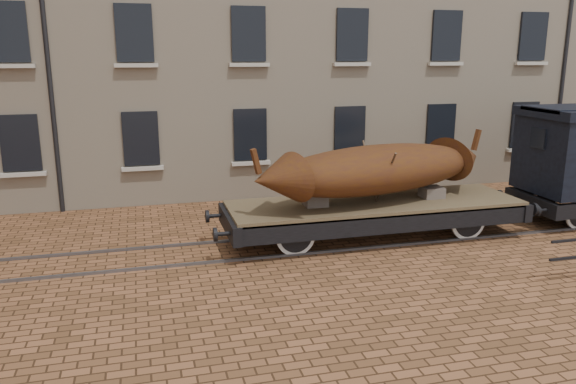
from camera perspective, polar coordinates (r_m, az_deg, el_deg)
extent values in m
plane|color=#56351E|center=(15.25, 9.22, -4.63)|extent=(90.00, 90.00, 0.00)
cube|color=black|center=(18.65, -25.55, 4.52)|extent=(1.10, 0.12, 1.70)
cube|color=#B2AA9B|center=(18.74, -25.28, 1.63)|extent=(1.30, 0.18, 0.12)
cube|color=black|center=(18.32, -14.72, 5.28)|extent=(1.10, 0.12, 1.70)
cube|color=#B2AA9B|center=(18.42, -14.54, 2.33)|extent=(1.30, 0.18, 0.12)
cube|color=black|center=(18.65, -3.87, 5.85)|extent=(1.10, 0.12, 1.70)
cube|color=#B2AA9B|center=(18.75, -3.78, 2.95)|extent=(1.30, 0.18, 0.12)
cube|color=black|center=(19.61, 6.28, 6.19)|extent=(1.10, 0.12, 1.70)
cube|color=#B2AA9B|center=(19.70, 6.27, 3.43)|extent=(1.30, 0.18, 0.12)
cube|color=black|center=(21.12, 15.24, 6.34)|extent=(1.10, 0.12, 1.70)
cube|color=#B2AA9B|center=(21.20, 15.15, 3.77)|extent=(1.30, 0.18, 0.12)
cube|color=black|center=(23.06, 22.85, 6.34)|extent=(1.10, 0.12, 1.70)
cube|color=#B2AA9B|center=(23.14, 22.72, 3.99)|extent=(1.30, 0.18, 0.12)
cube|color=black|center=(18.48, -26.61, 14.35)|extent=(1.10, 0.12, 1.70)
cube|color=#B2AA9B|center=(18.41, -26.32, 11.41)|extent=(1.30, 0.18, 0.12)
cube|color=black|center=(18.14, -15.36, 15.32)|extent=(1.10, 0.12, 1.70)
cube|color=#B2AA9B|center=(18.08, -15.16, 12.32)|extent=(1.30, 0.18, 0.12)
cube|color=black|center=(18.48, -4.03, 15.72)|extent=(1.10, 0.12, 1.70)
cube|color=#B2AA9B|center=(18.41, -3.95, 12.77)|extent=(1.30, 0.18, 0.12)
cube|color=black|center=(19.45, 6.54, 15.58)|extent=(1.10, 0.12, 1.70)
cube|color=#B2AA9B|center=(19.39, 6.52, 12.77)|extent=(1.30, 0.18, 0.12)
cube|color=black|center=(20.97, 15.81, 15.03)|extent=(1.10, 0.12, 1.70)
cube|color=#B2AA9B|center=(20.91, 15.72, 12.43)|extent=(1.30, 0.18, 0.12)
cube|color=black|center=(22.92, 23.62, 14.28)|extent=(1.10, 0.12, 1.70)
cube|color=#B2AA9B|center=(22.87, 23.48, 11.90)|extent=(1.30, 0.18, 0.12)
cube|color=#59595E|center=(14.62, 10.37, -5.37)|extent=(30.00, 0.08, 0.06)
cube|color=#59595E|center=(15.87, 8.17, -3.74)|extent=(30.00, 0.08, 0.06)
cube|color=brown|center=(14.91, 8.81, -1.17)|extent=(7.70, 2.26, 0.12)
cube|color=black|center=(14.07, 10.47, -3.20)|extent=(7.70, 0.16, 0.46)
cube|color=black|center=(15.91, 7.28, -1.08)|extent=(7.70, 0.16, 0.46)
cube|color=black|center=(13.93, -5.94, -3.21)|extent=(0.23, 2.36, 0.46)
cylinder|color=black|center=(13.17, -6.65, -4.25)|extent=(0.36, 0.10, 0.10)
cylinder|color=black|center=(13.14, -7.40, -4.30)|extent=(0.08, 0.33, 0.33)
cylinder|color=black|center=(14.63, -7.53, -2.42)|extent=(0.36, 0.10, 0.10)
cylinder|color=black|center=(14.61, -8.21, -2.47)|extent=(0.08, 0.33, 0.33)
cube|color=black|center=(16.86, 20.88, -1.04)|extent=(0.23, 2.36, 0.46)
cylinder|color=black|center=(16.44, 23.24, -1.63)|extent=(0.36, 0.10, 0.10)
cylinder|color=black|center=(16.55, 23.72, -1.58)|extent=(0.08, 0.33, 0.33)
cylinder|color=black|center=(17.63, 20.20, -0.36)|extent=(0.36, 0.10, 0.10)
cylinder|color=black|center=(17.73, 20.67, -0.32)|extent=(0.08, 0.33, 0.33)
cylinder|color=black|center=(14.29, 0.00, -3.64)|extent=(0.10, 1.95, 0.10)
cylinder|color=silver|center=(13.63, 0.78, -4.52)|extent=(0.99, 0.07, 0.99)
cylinder|color=black|center=(13.63, 0.78, -4.52)|extent=(0.81, 0.10, 0.81)
cube|color=black|center=(13.44, 0.92, -3.68)|extent=(0.92, 0.08, 0.10)
cylinder|color=silver|center=(14.96, -0.70, -2.84)|extent=(0.99, 0.07, 0.99)
cylinder|color=black|center=(14.96, -0.70, -2.84)|extent=(0.81, 0.10, 0.81)
cube|color=black|center=(15.00, -0.82, -1.81)|extent=(0.92, 0.08, 0.10)
cylinder|color=black|center=(16.11, 16.49, -2.20)|extent=(0.10, 1.95, 0.10)
cylinder|color=silver|center=(15.53, 17.85, -2.90)|extent=(0.99, 0.07, 0.99)
cylinder|color=black|center=(15.53, 17.85, -2.90)|extent=(0.81, 0.10, 0.81)
cube|color=black|center=(15.36, 18.16, -2.14)|extent=(0.92, 0.08, 0.10)
cylinder|color=silver|center=(16.70, 15.22, -1.55)|extent=(0.99, 0.07, 0.99)
cylinder|color=black|center=(16.70, 15.22, -1.55)|extent=(0.81, 0.10, 0.81)
cube|color=black|center=(16.74, 15.07, -0.62)|extent=(0.92, 0.08, 0.10)
cube|color=black|center=(15.02, 8.76, -2.64)|extent=(4.11, 0.06, 0.06)
cube|color=#6F6257|center=(14.29, 2.79, -0.82)|extent=(0.56, 0.51, 0.29)
cube|color=#6F6257|center=(15.58, 14.39, -0.01)|extent=(0.56, 0.51, 0.29)
ellipsoid|color=#49270B|center=(14.72, 9.09, 2.29)|extent=(6.57, 3.37, 1.26)
cone|color=#49270B|center=(13.14, -1.32, 1.31)|extent=(1.33, 1.41, 1.19)
cube|color=#49270B|center=(12.84, -3.27, 3.12)|extent=(0.27, 0.18, 0.61)
cone|color=#49270B|center=(16.67, 17.30, 3.37)|extent=(1.33, 1.41, 1.19)
cube|color=#49270B|center=(16.95, 18.58, 5.04)|extent=(0.27, 0.18, 0.61)
cylinder|color=#4A3829|center=(14.29, 9.89, 1.38)|extent=(0.05, 1.07, 1.48)
cylinder|color=#4A3829|center=(15.20, 8.30, 2.19)|extent=(0.05, 1.07, 1.48)
cube|color=black|center=(17.47, 23.53, -1.02)|extent=(0.20, 2.23, 0.42)
cylinder|color=black|center=(16.66, 23.96, -1.75)|extent=(0.07, 0.30, 0.30)
cylinder|color=black|center=(17.79, 21.01, -0.53)|extent=(0.07, 0.30, 0.30)
cylinder|color=black|center=(18.16, 26.01, -1.41)|extent=(0.09, 1.77, 0.09)
cylinder|color=silver|center=(18.69, 24.60, -0.86)|extent=(0.89, 0.07, 0.89)
cylinder|color=black|center=(18.69, 24.60, -0.86)|extent=(0.73, 0.09, 0.73)
cube|color=black|center=(17.11, 24.08, 5.00)|extent=(0.07, 0.56, 0.56)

